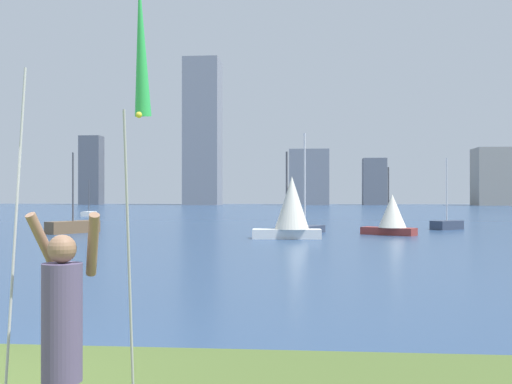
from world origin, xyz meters
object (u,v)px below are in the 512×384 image
at_px(sailboat_0, 391,215).
at_px(sailboat_3, 305,228).
at_px(sailboat_2, 447,225).
at_px(sailboat_1, 73,226).
at_px(sailboat_5, 89,214).
at_px(sailboat_6, 291,208).
at_px(person, 62,323).
at_px(kite_flag_right, 141,54).

bearing_deg(sailboat_0, sailboat_3, 170.44).
relative_size(sailboat_0, sailboat_3, 0.65).
bearing_deg(sailboat_2, sailboat_1, -165.50).
bearing_deg(sailboat_3, sailboat_5, 130.11).
bearing_deg(sailboat_6, sailboat_1, 164.95).
relative_size(sailboat_0, sailboat_6, 0.85).
relative_size(person, sailboat_3, 0.37).
relative_size(sailboat_0, sailboat_5, 1.00).
relative_size(person, sailboat_6, 0.48).
bearing_deg(sailboat_0, sailboat_6, -148.11).
relative_size(person, kite_flag_right, 0.46).
bearing_deg(sailboat_2, person, -106.91).
bearing_deg(kite_flag_right, sailboat_2, 73.68).
bearing_deg(sailboat_2, sailboat_3, -150.76).
bearing_deg(sailboat_1, sailboat_5, 108.13).
relative_size(sailboat_1, sailboat_6, 1.06).
height_order(sailboat_3, sailboat_5, sailboat_3).
height_order(sailboat_1, sailboat_2, sailboat_1).
bearing_deg(kite_flag_right, person, -132.56).
distance_m(sailboat_0, sailboat_6, 5.79).
relative_size(person, sailboat_2, 0.46).
distance_m(person, sailboat_2, 33.64).
distance_m(sailboat_3, sailboat_5, 31.24).
bearing_deg(person, sailboat_1, 121.00).
xyz_separation_m(kite_flag_right, sailboat_2, (9.25, 31.60, -3.11)).
relative_size(kite_flag_right, sailboat_2, 1.01).
distance_m(sailboat_2, sailboat_6, 12.06).
distance_m(person, sailboat_0, 27.59).
relative_size(sailboat_1, sailboat_2, 1.03).
distance_m(sailboat_1, sailboat_3, 12.10).
height_order(sailboat_1, sailboat_6, sailboat_1).
bearing_deg(sailboat_2, sailboat_6, -136.20).
height_order(sailboat_0, sailboat_1, sailboat_1).
height_order(kite_flag_right, sailboat_0, kite_flag_right).
xyz_separation_m(sailboat_1, sailboat_3, (12.08, 0.69, -0.07)).
xyz_separation_m(person, sailboat_3, (1.69, 27.65, -0.65)).
bearing_deg(sailboat_6, person, -92.68).
relative_size(kite_flag_right, sailboat_6, 1.04).
height_order(person, kite_flag_right, kite_flag_right).
xyz_separation_m(kite_flag_right, sailboat_6, (0.58, 23.29, -1.99)).
bearing_deg(sailboat_6, sailboat_5, 125.25).
distance_m(person, sailboat_1, 28.90).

